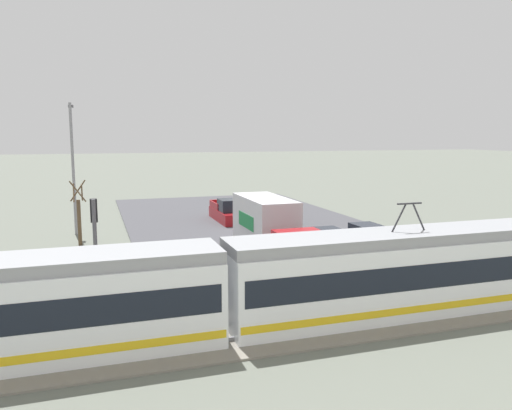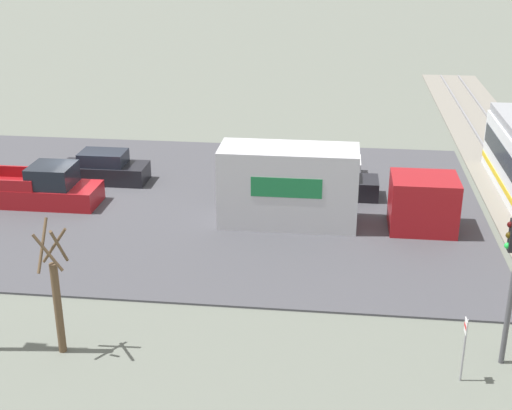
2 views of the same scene
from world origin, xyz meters
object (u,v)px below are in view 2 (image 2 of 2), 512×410
object	(u,v)px
traffic_light_pole	(512,272)
sedan_car_0	(331,183)
box_truck	(321,190)
sedan_car_1	(317,163)
sedan_car_2	(104,169)
no_parking_sign	(464,343)
pickup_truck	(40,189)
street_tree	(57,295)

from	to	relation	value
traffic_light_pole	sedan_car_0	bearing A→B (deg)	-158.21
box_truck	traffic_light_pole	bearing A→B (deg)	30.33
sedan_car_1	sedan_car_2	world-z (taller)	sedan_car_2
traffic_light_pole	no_parking_sign	bearing A→B (deg)	-50.09
pickup_truck	sedan_car_1	size ratio (longest dim) A/B	1.29
box_truck	street_tree	xyz separation A→B (m)	(10.64, -7.47, 0.30)
box_truck	traffic_light_pole	xyz separation A→B (m)	(9.69, 5.67, 1.39)
sedan_car_2	no_parking_sign	distance (m)	21.39
sedan_car_2	no_parking_sign	size ratio (longest dim) A/B	2.14
sedan_car_0	sedan_car_1	bearing A→B (deg)	14.50
pickup_truck	sedan_car_1	bearing A→B (deg)	113.89
pickup_truck	sedan_car_2	xyz separation A→B (m)	(-3.29, 1.99, -0.07)
sedan_car_1	street_tree	distance (m)	18.54
box_truck	street_tree	world-z (taller)	street_tree
pickup_truck	sedan_car_2	world-z (taller)	pickup_truck
traffic_light_pole	street_tree	xyz separation A→B (m)	(0.95, -13.15, -1.09)
box_truck	pickup_truck	size ratio (longest dim) A/B	1.75
sedan_car_0	pickup_truck	bearing A→B (deg)	100.99
sedan_car_2	street_tree	distance (m)	15.25
pickup_truck	street_tree	bearing A→B (deg)	25.20
traffic_light_pole	sedan_car_2	bearing A→B (deg)	-129.90
street_tree	no_parking_sign	bearing A→B (deg)	89.42
sedan_car_0	sedan_car_2	bearing A→B (deg)	86.45
pickup_truck	street_tree	size ratio (longest dim) A/B	1.34
pickup_truck	traffic_light_pole	world-z (taller)	traffic_light_pole
box_truck	street_tree	distance (m)	13.01
no_parking_sign	traffic_light_pole	bearing A→B (deg)	129.91
street_tree	no_parking_sign	distance (m)	11.89
sedan_car_1	traffic_light_pole	xyz separation A→B (m)	(16.13, 6.03, 2.32)
pickup_truck	sedan_car_0	world-z (taller)	pickup_truck
traffic_light_pole	pickup_truck	bearing A→B (deg)	-119.66
traffic_light_pole	street_tree	bearing A→B (deg)	-85.88
box_truck	pickup_truck	bearing A→B (deg)	-93.91
no_parking_sign	sedan_car_2	bearing A→B (deg)	-134.29
traffic_light_pole	street_tree	size ratio (longest dim) A/B	1.09
box_truck	sedan_car_1	xyz separation A→B (m)	(-6.44, -0.36, -0.93)
sedan_car_1	sedan_car_2	xyz separation A→B (m)	(2.27, -10.55, 0.01)
sedan_car_1	street_tree	bearing A→B (deg)	-22.62
box_truck	sedan_car_1	size ratio (longest dim) A/B	2.26
box_truck	no_parking_sign	size ratio (longest dim) A/B	4.96
pickup_truck	no_parking_sign	size ratio (longest dim) A/B	2.83
sedan_car_2	sedan_car_0	bearing A→B (deg)	86.45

